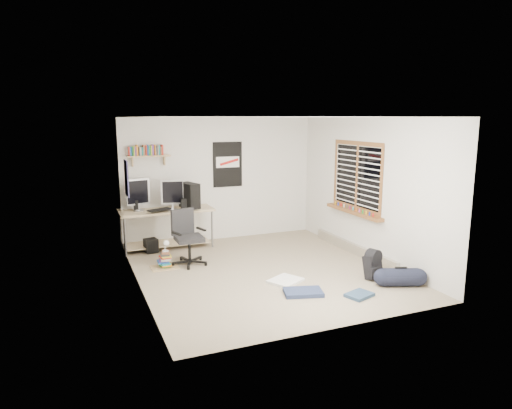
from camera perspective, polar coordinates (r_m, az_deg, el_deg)
name	(u,v)px	position (r m, az deg, el deg)	size (l,w,h in m)	color
floor	(264,271)	(7.61, 1.00, -8.34)	(4.00, 4.50, 0.01)	gray
ceiling	(264,117)	(7.19, 1.06, 10.91)	(4.00, 4.50, 0.01)	white
back_wall	(221,179)	(9.39, -4.46, 3.17)	(4.00, 0.01, 2.50)	silver
left_wall	(136,205)	(6.77, -14.74, -0.12)	(0.01, 4.50, 2.50)	silver
right_wall	(368,189)	(8.29, 13.85, 1.88)	(0.01, 4.50, 2.50)	silver
desk	(167,229)	(9.01, -11.11, -3.05)	(1.76, 0.77, 0.80)	tan
monitor_left	(138,196)	(8.80, -14.53, 1.00)	(0.45, 0.11, 0.49)	#B8BABE
monitor_right	(172,196)	(8.73, -10.43, 1.00)	(0.42, 0.10, 0.46)	#ACADB1
pc_tower	(189,195)	(8.74, -8.32, 1.13)	(0.22, 0.46, 0.48)	black
keyboard	(159,210)	(8.65, -12.01, -0.63)	(0.44, 0.15, 0.02)	black
speaker_left	(136,205)	(8.82, -14.78, -0.04)	(0.09, 0.09, 0.17)	black
speaker_right	(184,204)	(8.66, -9.02, 0.08)	(0.10, 0.10, 0.20)	black
office_chair	(189,237)	(7.89, -8.36, -4.01)	(0.63, 0.63, 0.96)	black
wall_shelf	(149,156)	(8.88, -13.25, 5.92)	(0.80, 0.22, 0.24)	tan
poster_back_wall	(228,164)	(9.38, -3.56, 5.01)	(0.62, 0.03, 0.92)	black
poster_left_wall	(127,178)	(7.91, -15.88, 3.19)	(0.02, 0.42, 0.60)	navy
window	(356,176)	(8.48, 12.42, 3.49)	(0.10, 1.50, 1.26)	brown
baseboard_heater	(353,248)	(8.75, 12.09, -5.37)	(0.08, 2.50, 0.18)	#B7B2A8
backpack	(373,266)	(7.43, 14.39, -7.51)	(0.27, 0.22, 0.36)	black
duffel_bag	(400,277)	(7.25, 17.60, -8.64)	(0.27, 0.27, 0.54)	black
tshirt	(285,281)	(7.13, 3.70, -9.49)	(0.48, 0.40, 0.04)	silver
jeans_a	(303,292)	(6.69, 5.92, -10.85)	(0.54, 0.35, 0.06)	#222D4E
jeans_b	(359,295)	(6.73, 12.79, -10.96)	(0.37, 0.28, 0.05)	navy
book_stack	(164,259)	(7.87, -11.38, -6.72)	(0.40, 0.33, 0.27)	brown
desk_lamp	(165,246)	(7.79, -11.27, -5.14)	(0.11, 0.18, 0.18)	white
subwoofer	(151,245)	(8.79, -13.01, -5.00)	(0.23, 0.23, 0.25)	black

